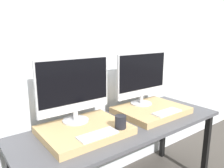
# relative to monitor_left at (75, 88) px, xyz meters

# --- Properties ---
(wall_back) EXTENTS (8.00, 0.04, 2.60)m
(wall_back) POSITION_rel_monitor_left_xyz_m (0.37, 0.24, 0.20)
(wall_back) COLOR silver
(wall_back) RESTS_ON ground_plane
(workbench) EXTENTS (1.86, 0.69, 0.76)m
(workbench) POSITION_rel_monitor_left_xyz_m (0.37, -0.18, -0.41)
(workbench) COLOR #47474C
(workbench) RESTS_ON ground_plane
(wooden_riser_left) EXTENTS (0.64, 0.51, 0.06)m
(wooden_riser_left) POSITION_rel_monitor_left_xyz_m (0.00, -0.14, -0.30)
(wooden_riser_left) COLOR tan
(wooden_riser_left) RESTS_ON workbench
(monitor_left) EXTENTS (0.62, 0.21, 0.52)m
(monitor_left) POSITION_rel_monitor_left_xyz_m (0.00, 0.00, 0.00)
(monitor_left) COLOR #B2B2B7
(monitor_left) RESTS_ON wooden_riser_left
(keyboard_left) EXTENTS (0.29, 0.11, 0.01)m
(keyboard_left) POSITION_rel_monitor_left_xyz_m (0.00, -0.32, -0.27)
(keyboard_left) COLOR silver
(keyboard_left) RESTS_ON wooden_riser_left
(mug) EXTENTS (0.09, 0.09, 0.10)m
(mug) POSITION_rel_monitor_left_xyz_m (0.20, -0.32, -0.23)
(mug) COLOR black
(mug) RESTS_ON wooden_riser_left
(wooden_riser_right) EXTENTS (0.64, 0.51, 0.06)m
(wooden_riser_right) POSITION_rel_monitor_left_xyz_m (0.74, -0.14, -0.30)
(wooden_riser_right) COLOR tan
(wooden_riser_right) RESTS_ON workbench
(monitor_right) EXTENTS (0.62, 0.21, 0.52)m
(monitor_right) POSITION_rel_monitor_left_xyz_m (0.74, 0.00, 0.00)
(monitor_right) COLOR #B2B2B7
(monitor_right) RESTS_ON wooden_riser_right
(keyboard_right) EXTENTS (0.29, 0.11, 0.01)m
(keyboard_right) POSITION_rel_monitor_left_xyz_m (0.74, -0.32, -0.27)
(keyboard_right) COLOR silver
(keyboard_right) RESTS_ON wooden_riser_right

